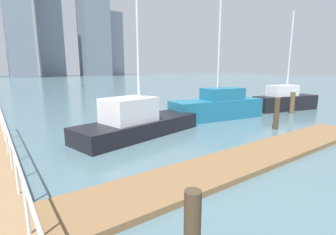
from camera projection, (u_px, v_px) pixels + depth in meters
ground_plane at (66, 126)px, 14.69m from camera, size 300.00×300.00×0.00m
floating_dock at (254, 157)px, 9.27m from camera, size 15.64×2.00×0.18m
dock_piling_1 at (277, 114)px, 13.76m from camera, size 0.29×0.29×1.77m
dock_piling_2 at (292, 103)px, 18.69m from camera, size 0.35×0.35×1.63m
moored_boat_0 at (218, 106)px, 16.78m from camera, size 6.76×2.85×10.29m
moored_boat_1 at (285, 100)px, 20.25m from camera, size 5.91×2.71×7.73m
moored_boat_2 at (137, 122)px, 12.41m from camera, size 7.14×3.62×6.60m
skyline_tower_6 at (107, 45)px, 138.17m from camera, size 13.78×14.29×33.64m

